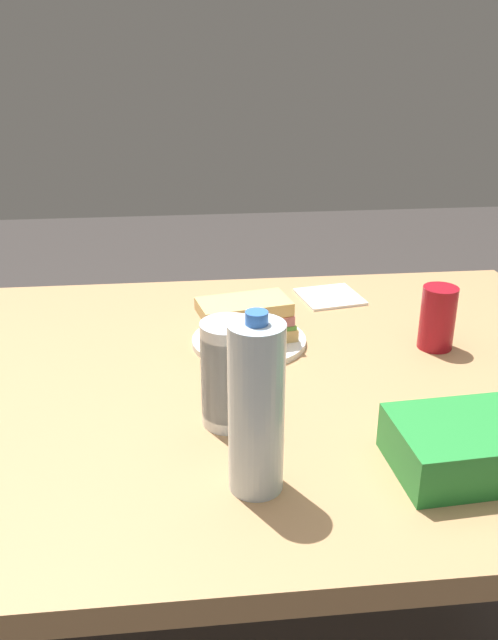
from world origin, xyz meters
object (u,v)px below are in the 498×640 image
object	(u,v)px
paper_plate	(249,341)
dining_table	(196,423)
plastic_cup_stack	(229,374)
sandwich	(247,319)
water_bottle_spare	(256,408)
soda_can_red	(438,318)
chip_bag	(476,445)

from	to	relation	value
paper_plate	dining_table	bearing A→B (deg)	50.02
plastic_cup_stack	sandwich	bearing A→B (deg)	-101.76
dining_table	water_bottle_spare	distance (m)	0.38
water_bottle_spare	plastic_cup_stack	bearing A→B (deg)	-82.02
soda_can_red	chip_bag	distance (m)	0.38
paper_plate	chip_bag	size ratio (longest dim) A/B	0.96
soda_can_red	chip_bag	xyz separation A→B (m)	(0.08, 0.37, -0.03)
soda_can_red	sandwich	bearing A→B (deg)	-7.96
dining_table	sandwich	xyz separation A→B (m)	(-0.11, -0.13, 0.14)
soda_can_red	water_bottle_spare	size ratio (longest dim) A/B	0.48
dining_table	plastic_cup_stack	size ratio (longest dim) A/B	9.25
dining_table	plastic_cup_stack	xyz separation A→B (m)	(-0.05, 0.14, 0.17)
soda_can_red	dining_table	bearing A→B (deg)	9.68
sandwich	soda_can_red	world-z (taller)	soda_can_red
chip_bag	plastic_cup_stack	world-z (taller)	plastic_cup_stack
sandwich	soda_can_red	size ratio (longest dim) A/B	1.60
water_bottle_spare	paper_plate	bearing A→B (deg)	-94.85
dining_table	sandwich	world-z (taller)	sandwich
dining_table	chip_bag	bearing A→B (deg)	142.10
water_bottle_spare	dining_table	bearing A→B (deg)	-76.64
paper_plate	plastic_cup_stack	world-z (taller)	plastic_cup_stack
soda_can_red	plastic_cup_stack	bearing A→B (deg)	28.35
soda_can_red	water_bottle_spare	bearing A→B (deg)	44.72
dining_table	soda_can_red	xyz separation A→B (m)	(-0.46, -0.08, 0.15)
dining_table	soda_can_red	distance (m)	0.49
soda_can_red	plastic_cup_stack	size ratio (longest dim) A/B	0.73
paper_plate	sandwich	bearing A→B (deg)	38.11
water_bottle_spare	chip_bag	bearing A→B (deg)	-177.96
sandwich	water_bottle_spare	bearing A→B (deg)	85.56
dining_table	sandwich	bearing A→B (deg)	-129.68
water_bottle_spare	sandwich	bearing A→B (deg)	-94.44
soda_can_red	water_bottle_spare	xyz separation A→B (m)	(0.39, 0.39, 0.06)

